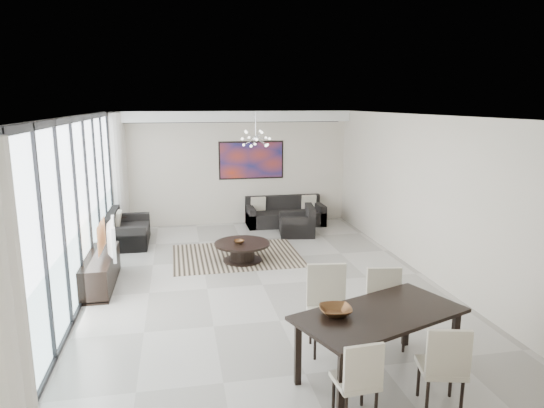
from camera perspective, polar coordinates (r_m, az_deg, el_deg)
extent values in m
cube|color=#A8A39B|center=(8.54, -1.11, -9.42)|extent=(6.00, 9.00, 0.02)
cube|color=white|center=(7.96, -1.20, 10.27)|extent=(6.00, 9.00, 0.02)
cube|color=beige|center=(12.52, -4.72, 4.21)|extent=(6.00, 0.02, 2.90)
cube|color=beige|center=(3.98, 10.40, -13.02)|extent=(6.00, 0.02, 2.90)
cube|color=beige|center=(9.12, 17.68, 0.81)|extent=(0.02, 9.00, 2.90)
cube|color=silver|center=(8.17, -22.20, -0.75)|extent=(0.01, 8.95, 2.85)
cube|color=black|center=(8.00, -22.70, 9.09)|extent=(0.04, 8.95, 0.10)
cube|color=black|center=(8.57, -21.18, -10.05)|extent=(0.04, 8.95, 0.06)
cube|color=black|center=(5.35, -27.76, -7.65)|extent=(0.04, 0.05, 2.88)
cube|color=black|center=(6.27, -25.22, -4.67)|extent=(0.04, 0.05, 2.88)
cube|color=black|center=(7.21, -23.35, -2.45)|extent=(0.04, 0.05, 2.88)
cube|color=black|center=(8.17, -21.92, -0.74)|extent=(0.04, 0.05, 2.88)
cube|color=black|center=(9.13, -20.79, 0.61)|extent=(0.04, 0.05, 2.88)
cube|color=black|center=(10.10, -19.88, 1.70)|extent=(0.04, 0.05, 2.88)
cube|color=black|center=(11.08, -19.12, 2.59)|extent=(0.04, 0.05, 2.88)
cube|color=black|center=(12.06, -18.49, 3.34)|extent=(0.04, 0.05, 2.88)
cylinder|color=beige|center=(12.19, -17.75, 3.48)|extent=(0.36, 0.36, 2.85)
cube|color=white|center=(12.22, -4.72, 10.24)|extent=(5.98, 0.40, 0.26)
cube|color=#AA3017|center=(12.54, -2.45, 5.17)|extent=(1.68, 0.04, 0.98)
cylinder|color=silver|center=(10.48, -1.94, 9.21)|extent=(0.02, 0.02, 0.55)
sphere|color=silver|center=(10.50, -1.93, 7.71)|extent=(0.12, 0.12, 0.12)
cube|color=black|center=(10.10, -4.20, -6.06)|extent=(2.61, 2.02, 0.01)
cylinder|color=black|center=(9.66, -3.52, -4.67)|extent=(1.11, 1.11, 0.04)
cylinder|color=black|center=(9.71, -3.51, -5.77)|extent=(0.49, 0.49, 0.34)
cylinder|color=black|center=(9.76, -3.49, -6.63)|extent=(0.78, 0.78, 0.03)
imported|color=brown|center=(9.59, -3.89, -4.46)|extent=(0.23, 0.23, 0.06)
cube|color=black|center=(12.51, 1.59, -1.68)|extent=(1.98, 0.81, 0.36)
cube|color=black|center=(12.74, 1.28, 0.23)|extent=(1.98, 0.16, 0.36)
cube|color=black|center=(12.33, -2.54, -1.50)|extent=(0.16, 0.81, 0.52)
cube|color=black|center=(12.71, 5.59, -1.13)|extent=(0.16, 0.81, 0.52)
cube|color=black|center=(11.33, -16.45, -3.57)|extent=(0.85, 1.50, 0.38)
cube|color=black|center=(11.28, -18.28, -1.79)|extent=(0.17, 1.50, 0.38)
cube|color=black|center=(10.67, -16.79, -4.08)|extent=(0.85, 0.17, 0.55)
cube|color=black|center=(11.95, -16.20, -2.34)|extent=(0.85, 0.17, 0.55)
cube|color=black|center=(11.61, 2.92, -2.79)|extent=(0.90, 0.94, 0.35)
cube|color=black|center=(11.56, 4.50, -1.08)|extent=(0.28, 0.85, 0.35)
cube|color=black|center=(11.91, 2.76, -2.01)|extent=(0.81, 0.27, 0.51)
cube|color=black|center=(11.26, 3.09, -2.83)|extent=(0.81, 0.27, 0.51)
cylinder|color=black|center=(12.01, -16.93, -1.32)|extent=(0.36, 0.36, 0.04)
cylinder|color=black|center=(12.06, -16.86, -2.45)|extent=(0.06, 0.06, 0.45)
cylinder|color=black|center=(12.12, -16.80, -3.46)|extent=(0.25, 0.25, 0.03)
cube|color=black|center=(8.92, -19.61, -7.42)|extent=(0.49, 1.73, 0.54)
imported|color=gray|center=(8.74, -18.82, -3.87)|extent=(0.26, 1.03, 0.59)
cube|color=black|center=(5.71, 12.56, -12.55)|extent=(2.14, 1.58, 0.04)
cube|color=black|center=(5.14, 8.15, -20.39)|extent=(0.07, 0.07, 0.76)
cube|color=black|center=(5.65, 3.06, -17.09)|extent=(0.07, 0.07, 0.76)
cube|color=black|center=(6.25, 20.70, -14.88)|extent=(0.07, 0.07, 0.76)
cube|color=black|center=(6.68, 15.52, -12.76)|extent=(0.07, 0.07, 0.76)
cube|color=#BBB49B|center=(5.18, 9.75, -19.82)|extent=(0.43, 0.43, 0.05)
cube|color=#BBB49B|center=(4.93, 10.74, -18.55)|extent=(0.41, 0.07, 0.49)
cylinder|color=black|center=(5.37, 7.26, -21.25)|extent=(0.04, 0.04, 0.38)
cylinder|color=black|center=(5.24, 12.14, -22.33)|extent=(0.04, 0.04, 0.38)
cube|color=#BBB49B|center=(5.54, 19.26, -17.74)|extent=(0.53, 0.53, 0.06)
cube|color=#BBB49B|center=(5.27, 20.06, -16.39)|extent=(0.44, 0.15, 0.53)
cylinder|color=black|center=(5.75, 16.86, -19.07)|extent=(0.04, 0.04, 0.41)
cylinder|color=black|center=(5.57, 21.41, -20.52)|extent=(0.04, 0.04, 0.41)
cube|color=#BBB49B|center=(6.28, 6.68, -12.75)|extent=(0.57, 0.57, 0.07)
cube|color=#BBB49B|center=(6.37, 6.40, -9.62)|extent=(0.51, 0.12, 0.61)
cylinder|color=black|center=(6.26, 8.78, -15.63)|extent=(0.04, 0.04, 0.47)
cylinder|color=black|center=(6.55, 4.57, -14.25)|extent=(0.04, 0.04, 0.47)
cube|color=#BBB49B|center=(6.57, 13.37, -12.33)|extent=(0.52, 0.52, 0.06)
cube|color=#BBB49B|center=(6.64, 13.01, -9.60)|extent=(0.46, 0.12, 0.56)
cylinder|color=black|center=(6.56, 15.25, -14.78)|extent=(0.04, 0.04, 0.43)
cylinder|color=black|center=(6.78, 11.35, -13.69)|extent=(0.04, 0.04, 0.43)
imported|color=brown|center=(5.55, 7.48, -12.35)|extent=(0.39, 0.39, 0.09)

